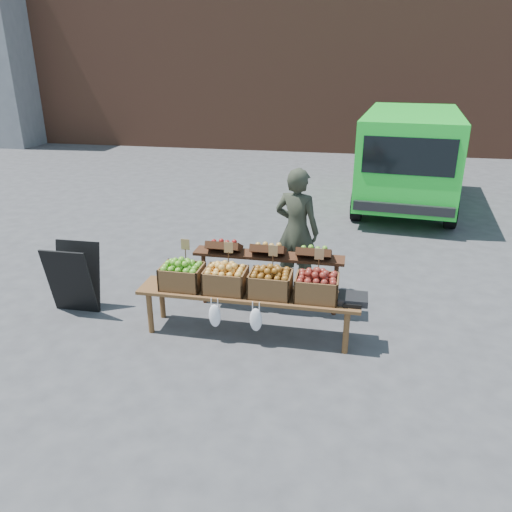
% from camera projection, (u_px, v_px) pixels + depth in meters
% --- Properties ---
extents(ground, '(80.00, 80.00, 0.00)m').
position_uv_depth(ground, '(166.00, 327.00, 6.39)').
color(ground, '#414143').
extents(brick_building, '(24.00, 4.00, 10.00)m').
position_uv_depth(brick_building, '(305.00, 5.00, 18.19)').
color(brick_building, brown).
rests_on(brick_building, ground).
extents(delivery_van, '(2.62, 4.91, 2.11)m').
position_uv_depth(delivery_van, '(408.00, 160.00, 11.29)').
color(delivery_van, '#1DE032').
rests_on(delivery_van, ground).
extents(vendor, '(0.76, 0.61, 1.82)m').
position_uv_depth(vendor, '(297.00, 231.00, 7.12)').
color(vendor, '#2C3023').
rests_on(vendor, ground).
extents(chalkboard_sign, '(0.63, 0.35, 0.95)m').
position_uv_depth(chalkboard_sign, '(74.00, 278.00, 6.66)').
color(chalkboard_sign, black).
rests_on(chalkboard_sign, ground).
extents(back_table, '(2.10, 0.44, 1.04)m').
position_uv_depth(back_table, '(268.00, 274.00, 6.68)').
color(back_table, '#3B1F11').
rests_on(back_table, ground).
extents(display_bench, '(2.70, 0.56, 0.57)m').
position_uv_depth(display_bench, '(248.00, 313.00, 6.14)').
color(display_bench, brown).
rests_on(display_bench, ground).
extents(crate_golden_apples, '(0.50, 0.40, 0.28)m').
position_uv_depth(crate_golden_apples, '(182.00, 276.00, 6.13)').
color(crate_golden_apples, '#4F9831').
rests_on(crate_golden_apples, display_bench).
extents(crate_russet_pears, '(0.50, 0.40, 0.28)m').
position_uv_depth(crate_russet_pears, '(226.00, 280.00, 6.03)').
color(crate_russet_pears, gold).
rests_on(crate_russet_pears, display_bench).
extents(crate_red_apples, '(0.50, 0.40, 0.28)m').
position_uv_depth(crate_red_apples, '(270.00, 284.00, 5.93)').
color(crate_red_apples, '#92591F').
rests_on(crate_red_apples, display_bench).
extents(crate_green_apples, '(0.50, 0.40, 0.28)m').
position_uv_depth(crate_green_apples, '(317.00, 288.00, 5.83)').
color(crate_green_apples, maroon).
rests_on(crate_green_apples, display_bench).
extents(weighing_scale, '(0.34, 0.30, 0.08)m').
position_uv_depth(weighing_scale, '(353.00, 299.00, 5.79)').
color(weighing_scale, black).
rests_on(weighing_scale, display_bench).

